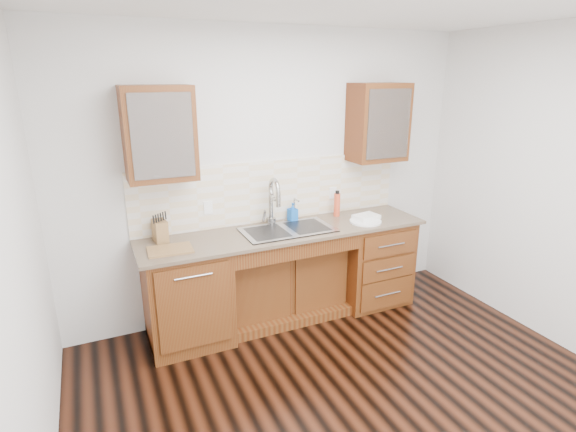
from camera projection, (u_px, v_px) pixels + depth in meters
name	position (u px, v px, depth m)	size (l,w,h in m)	color
ground	(369.00, 418.00, 3.19)	(4.00, 3.50, 0.10)	black
wall_back	(271.00, 175.00, 4.33)	(4.00, 0.10, 2.70)	silver
base_cabinet_left	(187.00, 295.00, 3.92)	(0.70, 0.62, 0.88)	#593014
base_cabinet_center	(283.00, 280.00, 4.39)	(1.20, 0.44, 0.70)	#593014
base_cabinet_right	(370.00, 259.00, 4.66)	(0.70, 0.62, 0.88)	#593014
countertop	(287.00, 231.00, 4.14)	(2.70, 0.65, 0.03)	#84705B
backsplash	(274.00, 191.00, 4.32)	(2.70, 0.02, 0.59)	beige
sink	(288.00, 239.00, 4.15)	(0.84, 0.46, 0.19)	#9E9EA5
faucet	(271.00, 204.00, 4.23)	(0.04, 0.04, 0.40)	#999993
filter_tap	(294.00, 209.00, 4.36)	(0.02, 0.02, 0.24)	#999993
upper_cabinet_left	(159.00, 134.00, 3.58)	(0.55, 0.34, 0.75)	#593014
upper_cabinet_right	(378.00, 123.00, 4.40)	(0.55, 0.34, 0.75)	#593014
outlet_left	(208.00, 208.00, 4.08)	(0.08, 0.01, 0.12)	white
outlet_right	(333.00, 193.00, 4.59)	(0.08, 0.01, 0.12)	white
soap_bottle	(293.00, 212.00, 4.36)	(0.08, 0.08, 0.18)	blue
water_bottle	(337.00, 205.00, 4.50)	(0.06, 0.06, 0.23)	#CD4525
plate	(365.00, 221.00, 4.34)	(0.31, 0.31, 0.02)	white
dish_towel	(366.00, 217.00, 4.40)	(0.24, 0.17, 0.04)	white
knife_block	(160.00, 231.00, 3.82)	(0.10, 0.17, 0.19)	#95612C
cutting_board	(170.00, 250.00, 3.64)	(0.35, 0.25, 0.02)	brown
cup_left_a	(146.00, 141.00, 3.56)	(0.12, 0.12, 0.09)	white
cup_left_b	(171.00, 140.00, 3.63)	(0.10, 0.10, 0.09)	white
cup_right_a	(370.00, 128.00, 4.39)	(0.12, 0.12, 0.09)	white
cup_right_b	(386.00, 128.00, 4.46)	(0.10, 0.10, 0.09)	white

